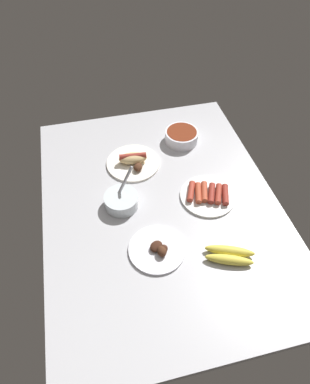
{
  "coord_description": "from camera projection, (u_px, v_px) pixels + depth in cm",
  "views": [
    {
      "loc": [
        -79.99,
        21.45,
        101.23
      ],
      "look_at": [
        3.73,
        1.47,
        3.0
      ],
      "focal_mm": 31.46,
      "sensor_mm": 36.0,
      "label": 1
    }
  ],
  "objects": [
    {
      "name": "bowl_coleslaw",
      "position": [
        121.0,
        200.0,
        1.28
      ],
      "size": [
        13.19,
        13.19,
        15.31
      ],
      "color": "silver",
      "rests_on": "ground_plane"
    },
    {
      "name": "plate_hotdog_assembled",
      "position": [
        133.0,
        161.0,
        1.44
      ],
      "size": [
        22.94,
        22.94,
        5.61
      ],
      "color": "white",
      "rests_on": "ground_plane"
    },
    {
      "name": "plate_sausages",
      "position": [
        208.0,
        195.0,
        1.32
      ],
      "size": [
        21.7,
        21.7,
        3.42
      ],
      "color": "white",
      "rests_on": "ground_plane"
    },
    {
      "name": "bowl_chili",
      "position": [
        182.0,
        136.0,
        1.53
      ],
      "size": [
        15.07,
        15.07,
        5.34
      ],
      "color": "white",
      "rests_on": "ground_plane"
    },
    {
      "name": "ground_plane",
      "position": [
        161.0,
        206.0,
        1.32
      ],
      "size": [
        120.0,
        90.0,
        3.0
      ],
      "primitive_type": "cube",
      "color": "#B2B2B7"
    },
    {
      "name": "plate_grilled_meat",
      "position": [
        158.0,
        249.0,
        1.16
      ],
      "size": [
        19.88,
        19.88,
        4.17
      ],
      "color": "white",
      "rests_on": "ground_plane"
    },
    {
      "name": "banana_bunch",
      "position": [
        229.0,
        255.0,
        1.14
      ],
      "size": [
        12.44,
        18.12,
        3.56
      ],
      "color": "gold",
      "rests_on": "ground_plane"
    }
  ]
}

